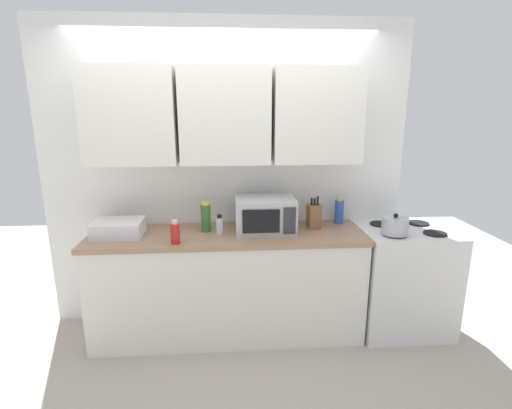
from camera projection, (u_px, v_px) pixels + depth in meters
name	position (u px, v px, depth m)	size (l,w,h in m)	color
ground_plane	(230.00, 387.00, 2.67)	(8.00, 8.00, 0.00)	#B2A899
wall_back_with_cabinets	(226.00, 147.00, 3.18)	(3.10, 0.38, 2.60)	white
counter_run	(228.00, 283.00, 3.23)	(2.23, 0.63, 0.90)	white
stove_range	(402.00, 278.00, 3.32)	(0.76, 0.64, 0.91)	silver
kettle	(395.00, 226.00, 3.05)	(0.21, 0.21, 0.17)	#B2B2B7
microwave	(265.00, 215.00, 3.13)	(0.48, 0.37, 0.28)	#B7B7BC
dish_rack	(119.00, 228.00, 3.05)	(0.38, 0.30, 0.12)	silver
knife_block	(314.00, 216.00, 3.23)	(0.11, 0.13, 0.28)	brown
bottle_red_sauce	(175.00, 233.00, 2.86)	(0.07, 0.07, 0.18)	red
bottle_blue_cleaner	(339.00, 211.00, 3.36)	(0.08, 0.08, 0.23)	#2D56B7
bottle_green_oil	(206.00, 217.00, 3.13)	(0.08, 0.08, 0.25)	#386B2D
bottle_clear_tall	(220.00, 225.00, 3.09)	(0.06, 0.06, 0.16)	silver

